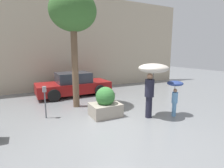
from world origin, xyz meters
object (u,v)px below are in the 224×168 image
street_tree (73,13)px  person_child (175,89)px  parked_car_near (74,85)px  person_adult (153,74)px  parking_meter (45,95)px  planter_box (105,104)px

street_tree → person_child: bearing=-42.6°
person_child → parked_car_near: (-2.57, 4.96, -0.44)m
person_adult → parking_meter: size_ratio=1.68×
street_tree → planter_box: bearing=-67.8°
person_child → parked_car_near: bearing=61.0°
person_child → street_tree: bearing=81.1°
planter_box → street_tree: street_tree is taller
parked_car_near → planter_box: bearing=-178.2°
person_adult → parked_car_near: (-1.70, 4.70, -1.03)m
person_child → parked_car_near: 5.61m
parked_car_near → parking_meter: size_ratio=3.38×
planter_box → parked_car_near: parked_car_near is taller
planter_box → person_child: (2.35, -1.13, 0.55)m
planter_box → person_child: 2.67m
planter_box → person_adult: bearing=-30.3°
planter_box → person_child: bearing=-25.7°
street_tree → parking_meter: size_ratio=4.09×
person_adult → person_child: 1.08m
person_child → street_tree: size_ratio=0.28×
street_tree → parked_car_near: bearing=78.3°
person_child → person_adult: bearing=106.6°
person_adult → street_tree: 4.05m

